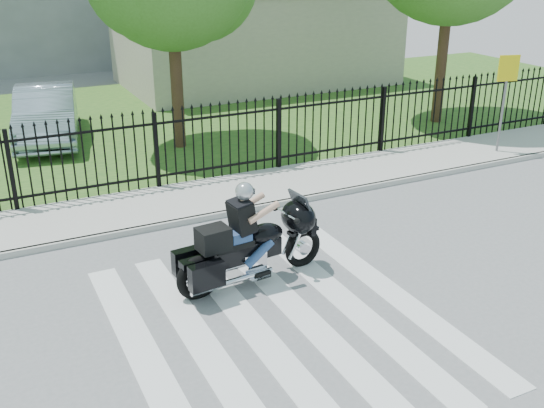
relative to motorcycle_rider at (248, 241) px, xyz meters
name	(u,v)px	position (x,y,z in m)	size (l,w,h in m)	color
ground	(279,323)	(-0.11, -1.33, -0.73)	(120.00, 120.00, 0.00)	slate
crosswalk	(279,323)	(-0.11, -1.33, -0.72)	(5.00, 5.50, 0.01)	silver
sidewalk	(173,203)	(-0.11, 3.67, -0.67)	(40.00, 2.00, 0.12)	#ADAAA3
curb	(189,221)	(-0.11, 2.67, -0.67)	(40.00, 0.12, 0.12)	#ADAAA3
grass_strip	(101,127)	(-0.11, 10.67, -0.72)	(40.00, 12.00, 0.02)	#25531C
iron_fence	(157,153)	(-0.11, 4.67, 0.17)	(26.00, 0.04, 1.80)	black
building_low	(255,38)	(6.89, 14.67, 1.02)	(10.00, 6.00, 3.50)	#BDB29D
motorcycle_rider	(248,241)	(0.00, 0.00, 0.00)	(2.70, 1.01, 1.78)	black
parked_car	(46,114)	(-1.73, 9.85, 0.03)	(1.58, 4.52, 1.49)	#94A8BA
traffic_sign	(506,84)	(8.60, 3.27, 1.16)	(0.53, 0.19, 2.48)	slate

